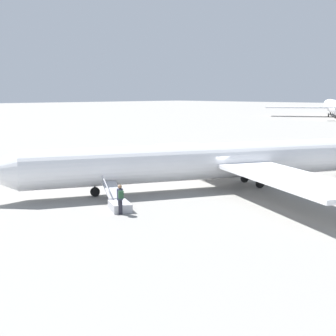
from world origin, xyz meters
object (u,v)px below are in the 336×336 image
(airplane_main, at_px, (231,160))
(airplane_far_left, at_px, (334,106))
(passenger, at_px, (120,197))
(boarding_stairs, at_px, (118,203))

(airplane_main, height_order, airplane_far_left, airplane_far_left)
(airplane_far_left, height_order, passenger, airplane_far_left)
(airplane_main, relative_size, passenger, 18.61)
(airplane_far_left, bearing_deg, passenger, 170.48)
(passenger, bearing_deg, boarding_stairs, -8.10)
(boarding_stairs, height_order, passenger, passenger)
(airplane_far_left, xyz_separation_m, boarding_stairs, (116.73, 44.39, -2.68))
(airplane_far_left, height_order, boarding_stairs, airplane_far_left)
(airplane_main, xyz_separation_m, passenger, (10.94, 0.60, -1.04))
(airplane_main, xyz_separation_m, airplane_far_left, (-106.51, -44.91, 1.01))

